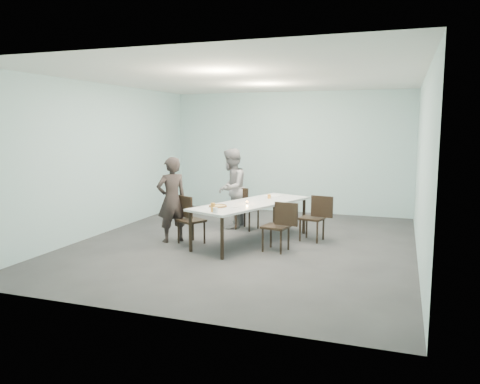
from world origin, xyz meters
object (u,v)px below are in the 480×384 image
(chair_near_right, at_px, (280,223))
(chair_far_right, at_px, (316,215))
(beer_glass, at_px, (213,207))
(amber_tumbler, at_px, (269,196))
(side_plate, at_px, (234,207))
(chair_far_left, at_px, (244,205))
(tealight, at_px, (247,203))
(diner_near, at_px, (172,200))
(diner_far, at_px, (231,188))
(water_tumbler, at_px, (215,210))
(table, at_px, (252,205))
(chair_near_left, at_px, (189,216))
(pizza, at_px, (218,206))

(chair_near_right, distance_m, chair_far_right, 1.05)
(beer_glass, height_order, amber_tumbler, beer_glass)
(side_plate, bearing_deg, chair_near_right, 4.60)
(chair_far_left, bearing_deg, beer_glass, -70.01)
(chair_far_right, relative_size, tealight, 15.54)
(chair_far_left, relative_size, tealight, 15.54)
(diner_near, xyz_separation_m, side_plate, (1.27, -0.09, -0.04))
(diner_far, xyz_separation_m, water_tumbler, (0.57, -2.28, -0.05))
(chair_far_left, xyz_separation_m, beer_glass, (0.19, -2.16, 0.32))
(table, relative_size, chair_near_right, 3.16)
(table, relative_size, tealight, 49.10)
(chair_near_left, relative_size, amber_tumbler, 10.88)
(chair_near_left, xyz_separation_m, diner_far, (0.29, 1.50, 0.34))
(diner_near, distance_m, beer_glass, 1.30)
(chair_far_left, height_order, diner_far, diner_far)
(chair_near_left, xyz_separation_m, chair_far_left, (0.58, 1.47, 0.00))
(table, height_order, tealight, tealight)
(diner_near, height_order, pizza, diner_near)
(chair_near_right, distance_m, water_tumbler, 1.20)
(diner_near, xyz_separation_m, tealight, (1.39, 0.29, -0.03))
(chair_near_left, distance_m, chair_far_left, 1.59)
(water_tumbler, bearing_deg, side_plate, 83.21)
(water_tumbler, bearing_deg, diner_near, 147.39)
(table, xyz_separation_m, pizza, (-0.40, -0.69, 0.08))
(chair_far_right, bearing_deg, table, 32.73)
(chair_far_left, xyz_separation_m, tealight, (0.47, -1.20, 0.27))
(chair_near_right, bearing_deg, side_plate, 13.60)
(chair_near_left, bearing_deg, chair_far_right, 49.74)
(chair_far_right, distance_m, side_plate, 1.65)
(beer_glass, bearing_deg, tealight, 73.89)
(diner_far, distance_m, pizza, 1.79)
(diner_far, xyz_separation_m, pizza, (0.40, -1.74, -0.08))
(beer_glass, bearing_deg, water_tumbler, -49.31)
(beer_glass, relative_size, water_tumbler, 1.67)
(pizza, bearing_deg, amber_tumbler, 65.60)
(chair_near_right, distance_m, amber_tumbler, 1.21)
(side_plate, relative_size, beer_glass, 1.20)
(diner_far, xyz_separation_m, beer_glass, (0.49, -2.19, -0.02))
(side_plate, xyz_separation_m, water_tumbler, (-0.08, -0.67, 0.04))
(tealight, bearing_deg, chair_near_left, -165.63)
(chair_far_left, bearing_deg, tealight, -53.85)
(beer_glass, bearing_deg, chair_far_right, 48.03)
(chair_far_left, height_order, pizza, chair_far_left)
(diner_near, relative_size, beer_glass, 10.64)
(diner_far, bearing_deg, diner_near, -25.54)
(table, height_order, chair_far_left, chair_far_left)
(diner_near, distance_m, side_plate, 1.27)
(diner_near, bearing_deg, chair_near_right, 129.64)
(chair_near_right, bearing_deg, beer_glass, 42.42)
(chair_far_right, distance_m, water_tumbler, 2.19)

